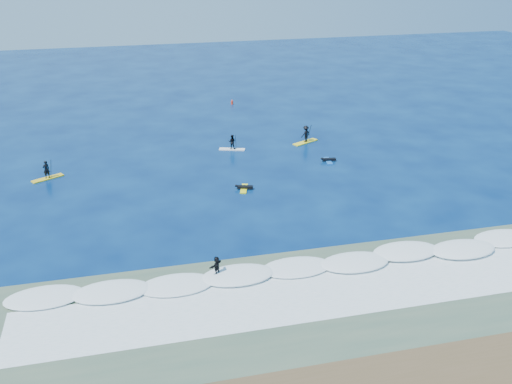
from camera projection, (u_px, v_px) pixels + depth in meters
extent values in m
plane|color=#031743|center=(249.00, 208.00, 46.44)|extent=(160.00, 160.00, 0.00)
cube|color=#3D5341|center=(301.00, 307.00, 34.02)|extent=(90.00, 13.00, 0.01)
cube|color=white|center=(283.00, 272.00, 37.57)|extent=(40.00, 6.00, 0.30)
cube|color=silver|center=(296.00, 298.00, 34.91)|extent=(34.00, 5.00, 0.02)
cube|color=gold|center=(48.00, 178.00, 52.09)|extent=(2.87, 2.04, 0.10)
imported|color=black|center=(46.00, 169.00, 51.73)|extent=(0.72, 0.64, 1.66)
cylinder|color=black|center=(51.00, 169.00, 52.02)|extent=(0.36, 0.60, 1.94)
cube|color=black|center=(52.00, 178.00, 52.40)|extent=(0.12, 0.03, 0.29)
cube|color=white|center=(232.00, 149.00, 59.21)|extent=(2.74, 1.46, 0.09)
imported|color=black|center=(232.00, 142.00, 58.87)|extent=(0.89, 0.78, 1.53)
cylinder|color=black|center=(236.00, 143.00, 58.87)|extent=(0.23, 0.59, 1.79)
cube|color=black|center=(236.00, 150.00, 59.21)|extent=(0.11, 0.03, 0.27)
cube|color=yellow|center=(305.00, 142.00, 61.27)|extent=(3.11, 2.11, 0.10)
imported|color=black|center=(306.00, 134.00, 60.88)|extent=(1.33, 1.11, 1.78)
cylinder|color=black|center=(309.00, 133.00, 61.18)|extent=(0.37, 0.66, 2.08)
cube|color=black|center=(308.00, 142.00, 61.58)|extent=(0.12, 0.03, 0.31)
cube|color=yellow|center=(244.00, 189.00, 49.94)|extent=(1.11, 2.07, 0.10)
cube|color=black|center=(245.00, 187.00, 49.87)|extent=(1.43, 0.76, 0.23)
sphere|color=black|center=(236.00, 186.00, 49.88)|extent=(0.23, 0.23, 0.23)
cube|color=blue|center=(328.00, 161.00, 56.14)|extent=(0.73, 1.96, 0.09)
cube|color=black|center=(329.00, 159.00, 56.08)|extent=(1.35, 0.50, 0.22)
sphere|color=black|center=(322.00, 159.00, 55.96)|extent=(0.22, 0.22, 0.22)
cube|color=white|center=(217.00, 275.00, 36.96)|extent=(1.75, 1.70, 0.10)
imported|color=black|center=(217.00, 266.00, 36.67)|extent=(1.12, 1.10, 1.28)
cylinder|color=red|center=(232.00, 103.00, 75.14)|extent=(0.28, 0.28, 0.46)
cone|color=red|center=(232.00, 100.00, 75.00)|extent=(0.20, 0.20, 0.22)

